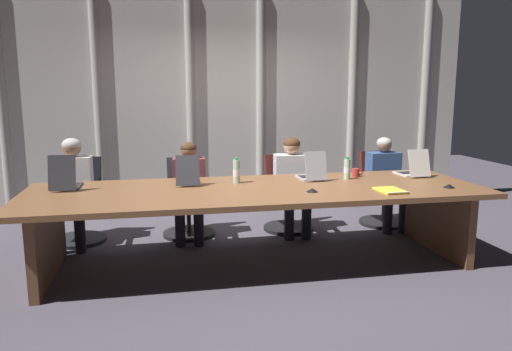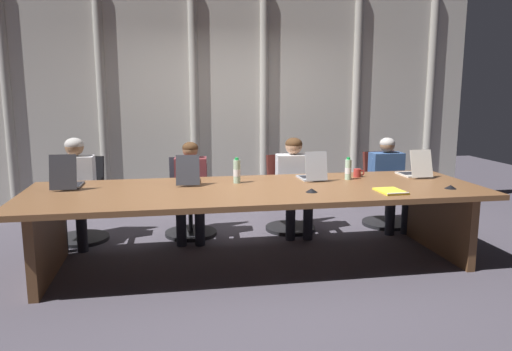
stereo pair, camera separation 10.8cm
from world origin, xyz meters
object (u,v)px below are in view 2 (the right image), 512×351
(person_right_mid, at_px, (389,178))
(conference_mic_left_side, at_px, (451,187))
(laptop_left_mid, at_px, (188,177))
(water_bottle_primary, at_px, (237,171))
(person_center, at_px, (295,179))
(water_bottle_secondary, at_px, (348,169))
(office_chair_left_end, at_px, (82,210))
(spiral_notepad, at_px, (391,191))
(laptop_right_mid, at_px, (414,171))
(office_chair_center, at_px, (289,202))
(office_chair_right_mid, at_px, (385,198))
(office_chair_left_mid, at_px, (190,206))
(person_left_mid, at_px, (191,185))
(conference_mic_middle, at_px, (312,190))
(person_left_end, at_px, (75,185))
(laptop_center, at_px, (312,174))
(coffee_mug_near, at_px, (358,173))
(laptop_left_end, at_px, (67,181))

(person_right_mid, bearing_deg, conference_mic_left_side, 0.33)
(laptop_left_mid, height_order, water_bottle_primary, laptop_left_mid)
(person_center, distance_m, water_bottle_secondary, 0.82)
(office_chair_left_end, xyz_separation_m, water_bottle_primary, (1.65, -0.83, 0.53))
(spiral_notepad, bearing_deg, laptop_right_mid, 47.34)
(office_chair_center, bearing_deg, office_chair_right_mid, 80.70)
(person_right_mid, bearing_deg, water_bottle_primary, -71.05)
(person_right_mid, height_order, conference_mic_left_side, person_right_mid)
(office_chair_left_mid, bearing_deg, water_bottle_primary, 25.32)
(office_chair_left_mid, xyz_separation_m, person_center, (1.22, -0.15, 0.31))
(person_left_mid, relative_size, person_center, 0.97)
(conference_mic_left_side, xyz_separation_m, conference_mic_middle, (-1.34, 0.08, 0.00))
(office_chair_left_mid, height_order, office_chair_right_mid, office_chair_right_mid)
(person_center, xyz_separation_m, water_bottle_primary, (-0.77, -0.67, 0.23))
(water_bottle_secondary, height_order, spiral_notepad, water_bottle_secondary)
(person_left_end, relative_size, person_center, 1.04)
(laptop_left_mid, distance_m, water_bottle_primary, 0.49)
(office_chair_right_mid, distance_m, water_bottle_secondary, 1.28)
(laptop_center, height_order, coffee_mug_near, laptop_center)
(laptop_left_mid, bearing_deg, water_bottle_secondary, -89.47)
(laptop_right_mid, bearing_deg, laptop_left_end, 89.26)
(laptop_left_end, xyz_separation_m, water_bottle_primary, (1.63, -0.04, 0.05))
(person_left_end, bearing_deg, person_center, 91.32)
(office_chair_left_mid, bearing_deg, water_bottle_secondary, 59.68)
(coffee_mug_near, bearing_deg, spiral_notepad, -89.69)
(person_left_mid, bearing_deg, spiral_notepad, 57.45)
(conference_mic_left_side, bearing_deg, office_chair_right_mid, 88.63)
(person_center, xyz_separation_m, water_bottle_secondary, (0.39, -0.68, 0.22))
(laptop_left_mid, bearing_deg, conference_mic_middle, -116.65)
(laptop_left_mid, bearing_deg, office_chair_center, -55.16)
(office_chair_center, height_order, person_right_mid, person_right_mid)
(laptop_right_mid, height_order, office_chair_left_end, laptop_right_mid)
(coffee_mug_near, distance_m, conference_mic_left_side, 0.98)
(office_chair_center, distance_m, water_bottle_secondary, 1.07)
(conference_mic_left_side, bearing_deg, laptop_right_mid, 91.10)
(person_left_end, height_order, conference_mic_left_side, person_left_end)
(office_chair_left_mid, height_order, water_bottle_primary, water_bottle_primary)
(laptop_left_mid, height_order, laptop_right_mid, laptop_right_mid)
(person_right_mid, xyz_separation_m, spiral_notepad, (-0.62, -1.35, 0.14))
(conference_mic_left_side, relative_size, conference_mic_middle, 1.00)
(laptop_left_mid, distance_m, office_chair_right_mid, 2.62)
(laptop_left_mid, xyz_separation_m, person_left_end, (-1.20, 0.59, -0.15))
(coffee_mug_near, bearing_deg, office_chair_right_mid, 46.77)
(laptop_center, xyz_separation_m, office_chair_left_end, (-2.45, 0.79, -0.47))
(conference_mic_left_side, distance_m, spiral_notepad, 0.63)
(laptop_left_end, distance_m, conference_mic_left_side, 3.65)
(person_right_mid, bearing_deg, person_left_end, -89.97)
(laptop_left_end, distance_m, conference_mic_middle, 2.32)
(person_center, distance_m, spiral_notepad, 1.47)
(laptop_right_mid, height_order, office_chair_center, laptop_right_mid)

